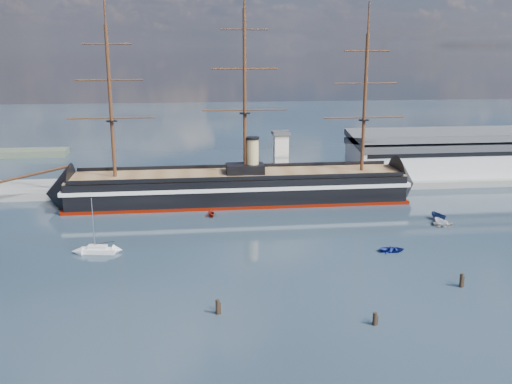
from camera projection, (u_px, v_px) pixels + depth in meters
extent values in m
plane|color=black|center=(290.00, 222.00, 135.70)|extent=(600.00, 600.00, 0.00)
cube|color=slate|center=(302.00, 185.00, 171.46)|extent=(180.00, 18.00, 2.00)
cube|color=#B7BABC|center=(450.00, 157.00, 179.00)|extent=(62.00, 20.00, 10.00)
cube|color=#3F4247|center=(451.00, 139.00, 177.61)|extent=(63.00, 21.00, 2.00)
cube|color=silver|center=(281.00, 159.00, 165.53)|extent=(4.00, 4.00, 14.00)
cube|color=#3F4247|center=(281.00, 133.00, 163.67)|extent=(5.00, 5.00, 1.00)
cube|color=black|center=(238.00, 187.00, 152.72)|extent=(88.03, 16.16, 7.00)
cube|color=silver|center=(238.00, 183.00, 152.42)|extent=(90.03, 16.41, 1.00)
cube|color=#5D0C00|center=(238.00, 200.00, 153.63)|extent=(90.03, 16.37, 0.90)
cone|color=black|center=(59.00, 193.00, 147.52)|extent=(14.03, 15.71, 15.68)
cone|color=black|center=(405.00, 184.00, 158.07)|extent=(11.03, 15.70, 15.68)
cube|color=brown|center=(238.00, 174.00, 151.83)|extent=(88.03, 14.88, 0.40)
cube|color=black|center=(245.00, 169.00, 151.70)|extent=(10.01, 6.02, 2.50)
cylinder|color=tan|center=(253.00, 156.00, 151.06)|extent=(3.20, 3.20, 9.00)
cylinder|color=#381E0F|center=(35.00, 174.00, 145.58)|extent=(17.75, 0.73, 4.43)
cylinder|color=#381E0F|center=(111.00, 103.00, 143.41)|extent=(0.90, 0.90, 38.00)
cylinder|color=#381E0F|center=(245.00, 94.00, 146.77)|extent=(0.90, 0.90, 42.00)
cylinder|color=#381E0F|center=(365.00, 104.00, 151.15)|extent=(0.90, 0.90, 36.00)
cube|color=silver|center=(98.00, 251.00, 115.51)|extent=(7.47, 3.34, 0.96)
cube|color=silver|center=(97.00, 247.00, 115.32)|extent=(4.05, 2.18, 0.77)
cylinder|color=#B2B2B7|center=(93.00, 224.00, 114.02)|extent=(0.15, 0.15, 10.57)
imported|color=navy|center=(392.00, 252.00, 116.28)|extent=(1.57, 3.26, 1.47)
imported|color=white|center=(441.00, 226.00, 133.10)|extent=(5.38, 2.71, 2.06)
imported|color=maroon|center=(211.00, 217.00, 140.24)|extent=(5.93, 3.75, 2.02)
imported|color=white|center=(444.00, 226.00, 133.11)|extent=(1.63, 3.09, 1.37)
imported|color=navy|center=(439.00, 221.00, 136.98)|extent=(6.07, 3.51, 2.29)
cylinder|color=black|center=(218.00, 314.00, 89.32)|extent=(0.64, 0.64, 3.15)
cylinder|color=black|center=(374.00, 325.00, 85.80)|extent=(0.64, 0.64, 2.71)
cylinder|color=black|center=(461.00, 287.00, 99.28)|extent=(0.64, 0.64, 3.20)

